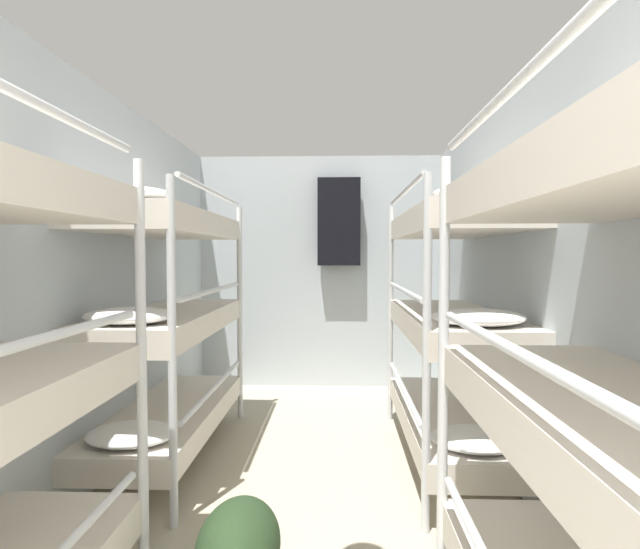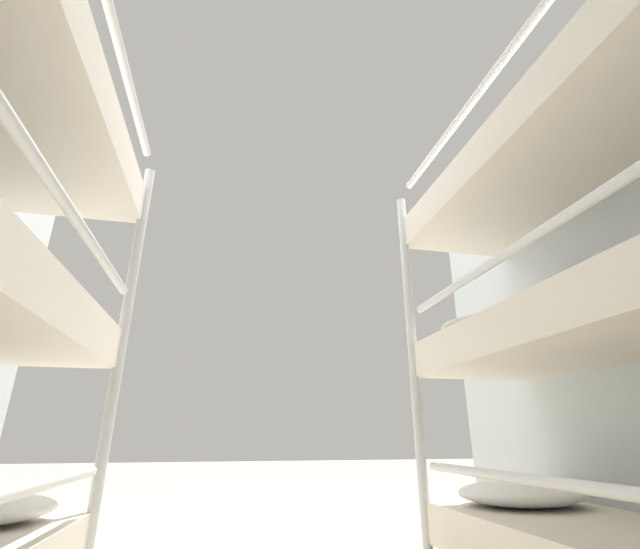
% 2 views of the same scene
% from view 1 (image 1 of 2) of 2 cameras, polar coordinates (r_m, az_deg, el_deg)
% --- Properties ---
extents(wall_left, '(0.06, 5.62, 2.45)m').
position_cam_1_polar(wall_left, '(2.95, -28.42, -1.53)').
color(wall_left, silver).
rests_on(wall_left, ground_plane).
extents(wall_right, '(0.06, 5.62, 2.45)m').
position_cam_1_polar(wall_right, '(2.77, 25.42, -1.71)').
color(wall_right, silver).
rests_on(wall_right, ground_plane).
extents(wall_back, '(2.65, 0.06, 2.45)m').
position_cam_1_polar(wall_back, '(5.32, -0.05, 0.30)').
color(wall_back, silver).
rests_on(wall_back, ground_plane).
extents(bunk_stack_left_far, '(0.64, 1.78, 1.84)m').
position_cam_1_polar(bunk_stack_left_far, '(3.52, -17.05, -5.11)').
color(bunk_stack_left_far, silver).
rests_on(bunk_stack_left_far, ground_plane).
extents(bunk_stack_right_far, '(0.64, 1.78, 1.84)m').
position_cam_1_polar(bunk_stack_right_far, '(3.41, 14.82, -5.32)').
color(bunk_stack_right_far, silver).
rests_on(bunk_stack_right_far, ground_plane).
extents(duffel_bag, '(0.35, 0.52, 0.35)m').
position_cam_1_polar(duffel_bag, '(2.42, -9.27, -28.25)').
color(duffel_bag, '#23381E').
rests_on(duffel_bag, ground_plane).
extents(hanging_coat, '(0.44, 0.12, 0.90)m').
position_cam_1_polar(hanging_coat, '(5.18, 2.18, 6.03)').
color(hanging_coat, black).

